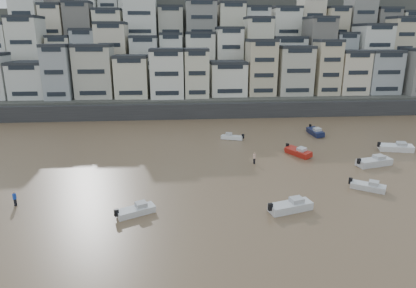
{
  "coord_description": "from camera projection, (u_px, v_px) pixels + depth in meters",
  "views": [
    {
      "loc": [
        -1.52,
        -19.6,
        18.79
      ],
      "look_at": [
        2.74,
        30.0,
        4.0
      ],
      "focal_mm": 32.0,
      "sensor_mm": 36.0,
      "label": 1
    }
  ],
  "objects": [
    {
      "name": "boat_b",
      "position": [
        368.0,
        185.0,
        46.36
      ],
      "size": [
        4.52,
        3.76,
        1.22
      ],
      "primitive_type": null,
      "rotation": [
        0.0,
        0.0,
        -0.6
      ],
      "color": "silver",
      "rests_on": "ground"
    },
    {
      "name": "person_blue",
      "position": [
        15.0,
        199.0,
        42.01
      ],
      "size": [
        0.44,
        0.44,
        1.74
      ],
      "primitive_type": null,
      "color": "#183EB7",
      "rests_on": "ground"
    },
    {
      "name": "harbor_wall",
      "position": [
        226.0,
        110.0,
        86.6
      ],
      "size": [
        140.0,
        3.0,
        3.5
      ],
      "primitive_type": "cube",
      "color": "#38383A",
      "rests_on": "ground"
    },
    {
      "name": "boat_d",
      "position": [
        374.0,
        160.0,
        54.93
      ],
      "size": [
        6.31,
        3.38,
        1.64
      ],
      "primitive_type": null,
      "rotation": [
        0.0,
        0.0,
        0.25
      ],
      "color": "silver",
      "rests_on": "ground"
    },
    {
      "name": "boat_g",
      "position": [
        396.0,
        147.0,
        61.76
      ],
      "size": [
        6.13,
        3.22,
        1.6
      ],
      "primitive_type": null,
      "rotation": [
        0.0,
        0.0,
        -0.23
      ],
      "color": "white",
      "rests_on": "ground"
    },
    {
      "name": "boat_j",
      "position": [
        136.0,
        209.0,
        39.97
      ],
      "size": [
        4.72,
        3.39,
        1.24
      ],
      "primitive_type": null,
      "rotation": [
        0.0,
        0.0,
        0.47
      ],
      "color": "silver",
      "rests_on": "ground"
    },
    {
      "name": "boat_i",
      "position": [
        315.0,
        131.0,
        71.79
      ],
      "size": [
        2.04,
        5.78,
        1.56
      ],
      "primitive_type": null,
      "rotation": [
        0.0,
        0.0,
        -1.54
      ],
      "color": "#131A3D",
      "rests_on": "ground"
    },
    {
      "name": "person_pink",
      "position": [
        254.0,
        158.0,
        55.78
      ],
      "size": [
        0.44,
        0.44,
        1.74
      ],
      "primitive_type": null,
      "color": "beige",
      "rests_on": "ground"
    },
    {
      "name": "boat_e",
      "position": [
        298.0,
        151.0,
        59.59
      ],
      "size": [
        3.93,
        5.42,
        1.42
      ],
      "primitive_type": null,
      "rotation": [
        0.0,
        0.0,
        -1.09
      ],
      "color": "#AB1E15",
      "rests_on": "ground"
    },
    {
      "name": "hillside",
      "position": [
        225.0,
        52.0,
        121.83
      ],
      "size": [
        141.04,
        66.0,
        50.0
      ],
      "color": "#4C4C47",
      "rests_on": "ground"
    },
    {
      "name": "boat_h",
      "position": [
        232.0,
        136.0,
        68.67
      ],
      "size": [
        4.62,
        2.81,
        1.2
      ],
      "primitive_type": null,
      "rotation": [
        0.0,
        0.0,
        2.8
      ],
      "color": "white",
      "rests_on": "ground"
    },
    {
      "name": "boat_a",
      "position": [
        291.0,
        205.0,
        40.81
      ],
      "size": [
        5.73,
        3.26,
        1.49
      ],
      "primitive_type": null,
      "rotation": [
        0.0,
        0.0,
        0.29
      ],
      "color": "silver",
      "rests_on": "ground"
    }
  ]
}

